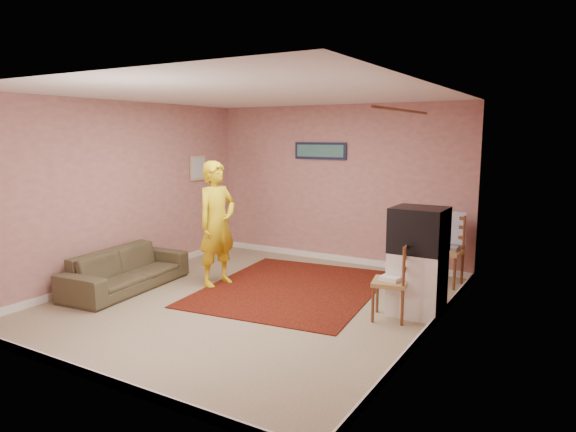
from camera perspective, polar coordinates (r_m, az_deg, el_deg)
The scene contains 26 objects.
ground at distance 6.70m, azimuth -3.98°, elevation -9.42°, with size 5.00×5.00×0.00m, color tan.
wall_back at distance 8.57m, azimuth 5.47°, elevation 3.52°, with size 4.50×0.02×2.60m, color tan.
wall_front at distance 4.60m, azimuth -22.13°, elevation -1.84°, with size 4.50×0.02×2.60m, color tan.
wall_left at distance 7.90m, azimuth -17.67°, elevation 2.67°, with size 0.02×5.00×2.60m, color tan.
wall_right at distance 5.46m, azimuth 15.71°, elevation 0.10°, with size 0.02×5.00×2.60m, color tan.
ceiling at distance 6.37m, azimuth -4.24°, elevation 13.36°, with size 4.50×5.00×0.02m, color white.
baseboard_back at distance 8.76m, azimuth 5.32°, elevation -4.65°, with size 4.50×0.02×0.10m, color white.
baseboard_front at distance 4.98m, azimuth -21.15°, elevation -16.10°, with size 4.50×0.02×0.10m, color white.
baseboard_left at distance 8.12m, azimuth -17.20°, elevation -6.13°, with size 0.02×5.00×0.10m, color white.
baseboard_right at distance 5.78m, azimuth 15.07°, elevation -12.23°, with size 0.02×5.00×0.10m, color white.
window at distance 4.58m, azimuth 12.78°, elevation 0.46°, with size 0.01×1.10×1.50m, color black.
curtain_sheer at distance 4.48m, azimuth 11.93°, elevation -2.30°, with size 0.01×0.75×2.10m, color white.
curtain_floral at distance 5.14m, azimuth 14.29°, elevation -0.94°, with size 0.01×0.35×2.10m, color beige.
curtain_rod at distance 4.55m, azimuth 12.63°, elevation 11.40°, with size 0.02×0.02×1.40m, color brown.
picture_back at distance 8.63m, azimuth 3.61°, elevation 7.24°, with size 0.95×0.04×0.28m.
picture_left at distance 8.99m, azimuth -9.97°, elevation 5.28°, with size 0.04×0.38×0.42m.
area_rug at distance 7.20m, azimuth 0.47°, elevation -8.01°, with size 2.22×2.78×0.01m, color black.
tv_cabinet at distance 6.31m, azimuth 14.15°, elevation -7.24°, with size 0.60×0.54×0.76m, color white.
crt_tv at distance 6.16m, azimuth 14.32°, elevation -1.49°, with size 0.62×0.55×0.53m.
chair_a at distance 7.57m, azimuth 17.15°, elevation -2.89°, with size 0.48×0.46×0.54m.
dvd_player at distance 7.59m, azimuth 17.13°, elevation -3.41°, with size 0.33×0.24×0.06m, color #A3A3A7.
blue_throw at distance 7.72m, azimuth 17.55°, elevation -1.22°, with size 0.45×0.06×0.47m, color #809ED2.
chair_b at distance 6.03m, azimuth 11.30°, elevation -6.21°, with size 0.47×0.48×0.49m.
game_console at distance 6.05m, azimuth 11.28°, elevation -6.82°, with size 0.22×0.16×0.05m, color white.
sofa at distance 7.46m, azimuth -17.52°, elevation -5.70°, with size 1.88×0.73×0.55m, color #4A412D.
person at distance 7.27m, azimuth -7.89°, elevation -0.85°, with size 0.64×0.42×1.76m, color yellow.
Camera 1 is at (3.62, -5.22, 2.11)m, focal length 32.00 mm.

